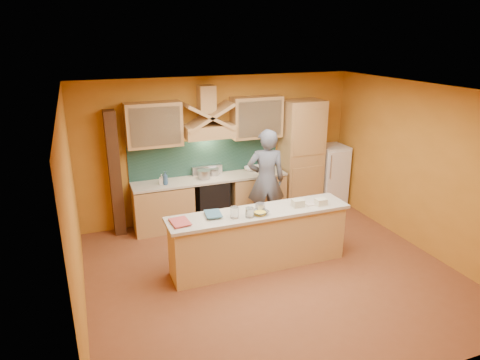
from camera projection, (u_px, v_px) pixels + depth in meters
name	position (u px, v px, depth m)	size (l,w,h in m)	color
floor	(272.00, 273.00, 6.67)	(5.50, 5.00, 0.01)	brown
ceiling	(277.00, 92.00, 5.77)	(5.50, 5.00, 0.01)	white
wall_back	(220.00, 148.00, 8.43)	(5.50, 0.02, 2.80)	#BF7A25
wall_front	(388.00, 274.00, 4.01)	(5.50, 0.02, 2.80)	#BF7A25
wall_left	(73.00, 216.00, 5.29)	(0.02, 5.00, 2.80)	#BF7A25
wall_right	(423.00, 169.00, 7.15)	(0.02, 5.00, 2.80)	#BF7A25
base_cabinet_left	(163.00, 208.00, 8.05)	(1.10, 0.60, 0.86)	tan
base_cabinet_right	(256.00, 195.00, 8.70)	(1.10, 0.60, 0.86)	tan
counter_top	(211.00, 178.00, 8.22)	(3.00, 0.62, 0.04)	beige
stove	(211.00, 200.00, 8.37)	(0.60, 0.58, 0.90)	black
backsplash	(206.00, 157.00, 8.36)	(3.00, 0.03, 0.70)	#1B3D35
range_hood	(209.00, 131.00, 7.97)	(0.92, 0.50, 0.24)	tan
hood_chimney	(206.00, 99.00, 7.87)	(0.30, 0.30, 0.50)	tan
upper_cabinet_left	(154.00, 125.00, 7.64)	(1.00, 0.35, 0.80)	tan
upper_cabinet_right	(257.00, 117.00, 8.32)	(1.00, 0.35, 0.80)	tan
pantry_column	(301.00, 156.00, 8.80)	(0.80, 0.60, 2.30)	tan
fridge	(330.00, 175.00, 9.22)	(0.58, 0.60, 1.30)	white
trim_column_left	(115.00, 174.00, 7.68)	(0.20, 0.30, 2.30)	#472816
island_body	(259.00, 240.00, 6.76)	(2.80, 0.55, 0.88)	#E2B873
island_top	(259.00, 213.00, 6.61)	(2.90, 0.62, 0.05)	beige
person	(266.00, 180.00, 7.94)	(0.70, 0.46, 1.93)	slate
pot_large	(204.00, 175.00, 8.14)	(0.22, 0.22, 0.17)	#AFAFB6
pot_small	(213.00, 173.00, 8.34)	(0.21, 0.21, 0.14)	#B5B6BC
soap_bottle_a	(162.00, 179.00, 7.83)	(0.08, 0.09, 0.19)	white
soap_bottle_b	(165.00, 178.00, 7.79)	(0.10, 0.10, 0.25)	#2F5382
bowl_back	(250.00, 169.00, 8.63)	(0.24, 0.24, 0.08)	white
dish_rack	(260.00, 168.00, 8.61)	(0.30, 0.24, 0.11)	white
book_lower	(171.00, 224.00, 6.12)	(0.26, 0.35, 0.03)	#C34945
book_upper	(205.00, 215.00, 6.38)	(0.24, 0.32, 0.02)	#39667E
jar_large	(235.00, 212.00, 6.33)	(0.12, 0.12, 0.17)	white
jar_small	(250.00, 213.00, 6.36)	(0.13, 0.13, 0.15)	silver
kitchen_scale	(260.00, 207.00, 6.61)	(0.12, 0.12, 0.10)	silver
mixing_bowl	(260.00, 212.00, 6.47)	(0.24, 0.24, 0.06)	silver
cloth	(312.00, 204.00, 6.87)	(0.22, 0.16, 0.01)	beige
grocery_bag_a	(298.00, 203.00, 6.76)	(0.18, 0.14, 0.12)	beige
grocery_bag_b	(321.00, 202.00, 6.82)	(0.17, 0.13, 0.10)	beige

